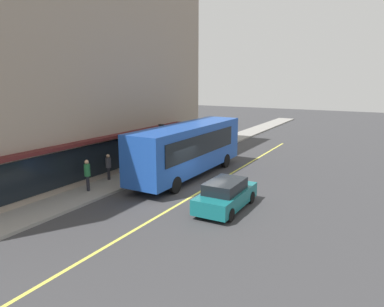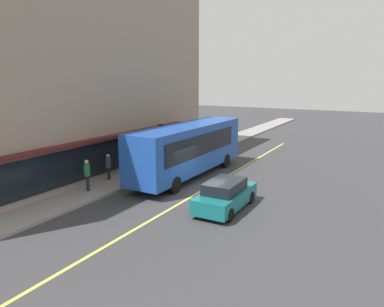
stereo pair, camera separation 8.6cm
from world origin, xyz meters
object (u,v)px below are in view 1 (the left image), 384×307
(pedestrian_near_storefront, at_px, (87,172))
(pedestrian_waiting, at_px, (108,165))
(bus, at_px, (189,147))
(pedestrian_mid_block, at_px, (153,151))
(car_teal, at_px, (226,195))
(traffic_light, at_px, (162,136))

(pedestrian_near_storefront, relative_size, pedestrian_waiting, 1.10)
(bus, xyz_separation_m, pedestrian_mid_block, (0.96, 3.67, -0.78))
(car_teal, distance_m, pedestrian_mid_block, 9.98)
(traffic_light, bearing_deg, pedestrian_waiting, 160.84)
(bus, xyz_separation_m, pedestrian_waiting, (-3.69, 3.78, -0.84))
(car_teal, distance_m, pedestrian_waiting, 8.52)
(bus, bearing_deg, traffic_light, 81.33)
(car_teal, xyz_separation_m, pedestrian_mid_block, (5.43, 8.36, 0.46))
(car_teal, bearing_deg, traffic_light, 55.66)
(car_teal, bearing_deg, pedestrian_near_storefront, 101.13)
(car_teal, relative_size, pedestrian_waiting, 2.60)
(pedestrian_waiting, height_order, pedestrian_mid_block, pedestrian_mid_block)
(bus, distance_m, car_teal, 6.59)
(pedestrian_mid_block, bearing_deg, car_teal, -123.01)
(pedestrian_near_storefront, bearing_deg, car_teal, -78.87)
(pedestrian_near_storefront, xyz_separation_m, pedestrian_mid_block, (6.99, 0.43, -0.05))
(car_teal, height_order, pedestrian_waiting, pedestrian_waiting)
(car_teal, height_order, pedestrian_near_storefront, pedestrian_near_storefront)
(car_teal, bearing_deg, bus, 46.40)
(traffic_light, xyz_separation_m, pedestrian_near_storefront, (-6.39, 0.86, -1.28))
(bus, xyz_separation_m, car_teal, (-4.47, -4.69, -1.24))
(bus, relative_size, pedestrian_mid_block, 6.35)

